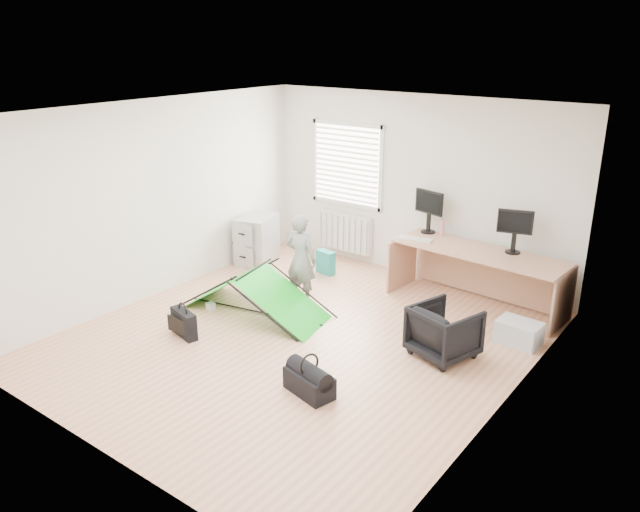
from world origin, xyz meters
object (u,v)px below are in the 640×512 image
Objects in this scene: filing_cabinet at (257,240)px; monitor_left at (429,217)px; desk at (477,279)px; office_chair at (444,332)px; thermos at (442,227)px; person at (301,259)px; duffel_bag at (309,383)px; storage_crate at (519,333)px; laptop_bag at (184,323)px; kite at (255,291)px; monitor_right at (514,237)px.

filing_cabinet is 2.78m from monitor_left.
desk is 3.45× the size of office_chair.
person is (-1.24, -1.67, -0.27)m from thermos.
storage_crate is at bearing 74.79° from duffel_bag.
filing_cabinet is 1.75× the size of laptop_bag.
thermos is 3.82m from laptop_bag.
monitor_left is 3.73m from laptop_bag.
filing_cabinet is 1.77m from person.
person is 2.33× the size of duffel_bag.
desk is 4.24× the size of duffel_bag.
office_chair is at bearing -62.02° from thermos.
thermos is 0.12× the size of kite.
monitor_left is 2.71m from kite.
desk is at bearing -7.82° from filing_cabinet.
filing_cabinet reaches higher than storage_crate.
laptop_bag is at bearing -148.58° from monitor_right.
storage_crate is 2.71m from duffel_bag.
laptop_bag is (-2.75, -1.44, -0.14)m from office_chair.
kite is at bearing -64.88° from filing_cabinet.
storage_crate is (0.48, -0.90, -0.86)m from monitor_right.
desk is 1.15m from monitor_left.
desk is 1.56m from office_chair.
laptop_bag is at bearing 67.81° from person.
office_chair reaches higher than duffel_bag.
laptop_bag is at bearing -169.12° from duffel_bag.
desk is 0.74m from monitor_right.
desk reaches higher than filing_cabinet.
monitor_right is 1.95× the size of thermos.
office_chair is at bearing 78.49° from duffel_bag.
monitor_left is 1.30m from monitor_right.
desk is 4.86× the size of monitor_left.
monitor_right is at bearing -76.37° from office_chair.
office_chair is 3.11m from laptop_bag.
filing_cabinet is at bearing -163.05° from thermos.
duffel_bag is at bearing -85.80° from thermos.
desk is 1.15m from storage_crate.
storage_crate is at bearing 48.60° from laptop_bag.
thermos is 3.51m from duffel_bag.
monitor_right is at bearing 89.61° from duffel_bag.
monitor_left is at bearing 1.65° from filing_cabinet.
storage_crate is (4.36, -0.20, -0.25)m from filing_cabinet.
desk is 5.15× the size of monitor_right.
monitor_left is at bearing 111.70° from duffel_bag.
storage_crate is 0.91× the size of duffel_bag.
filing_cabinet is 1.55× the size of storage_crate.
office_chair is at bearing -43.46° from monitor_left.
office_chair is at bearing -75.19° from desk.
duffel_bag is at bearing -43.85° from kite.
monitor_left reaches higher than duffel_bag.
duffel_bag is (0.46, -3.40, -0.90)m from monitor_left.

